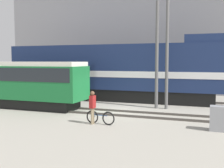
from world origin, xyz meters
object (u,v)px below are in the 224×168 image
at_px(utility_pole_left, 157,55).
at_px(signal_box, 217,118).
at_px(bicycle, 100,118).
at_px(freight_locomotive, 113,71).
at_px(utility_pole_center, 167,38).
at_px(person, 93,104).
at_px(streetcar, 19,81).

relative_size(utility_pole_left, signal_box, 6.22).
relative_size(bicycle, signal_box, 1.39).
xyz_separation_m(bicycle, utility_pole_left, (1.78, 6.01, 3.37)).
xyz_separation_m(freight_locomotive, utility_pole_center, (5.07, -2.96, 2.43)).
relative_size(person, utility_pole_left, 0.24).
bearing_deg(streetcar, signal_box, -10.02).
relative_size(streetcar, utility_pole_center, 1.04).
xyz_separation_m(streetcar, utility_pole_center, (10.12, 2.96, 3.01)).
relative_size(person, utility_pole_center, 0.18).
xyz_separation_m(freight_locomotive, person, (2.20, -9.09, -1.38)).
distance_m(bicycle, utility_pole_center, 7.92).
distance_m(freight_locomotive, bicycle, 9.57).
height_order(freight_locomotive, person, freight_locomotive).
relative_size(bicycle, utility_pole_center, 0.17).
bearing_deg(streetcar, freight_locomotive, 49.54).
xyz_separation_m(streetcar, bicycle, (7.65, -3.05, -1.52)).
distance_m(freight_locomotive, utility_pole_center, 6.35).
bearing_deg(signal_box, streetcar, 169.98).
bearing_deg(signal_box, bicycle, -173.40).
bearing_deg(freight_locomotive, streetcar, -130.46).
bearing_deg(bicycle, utility_pole_left, 73.55).
relative_size(freight_locomotive, streetcar, 1.81).
relative_size(streetcar, signal_box, 8.44).
relative_size(freight_locomotive, utility_pole_center, 1.88).
relative_size(streetcar, bicycle, 6.06).
bearing_deg(freight_locomotive, utility_pole_center, -30.33).
height_order(utility_pole_left, utility_pole_center, utility_pole_center).
bearing_deg(utility_pole_left, freight_locomotive, 145.82).
height_order(streetcar, person, streetcar).
bearing_deg(utility_pole_left, utility_pole_center, 0.00).
bearing_deg(person, freight_locomotive, 103.59).
bearing_deg(freight_locomotive, signal_box, -44.72).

